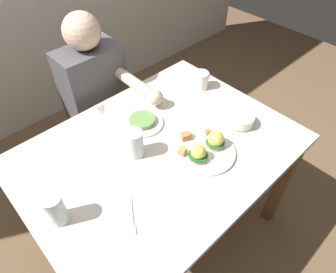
{
  "coord_description": "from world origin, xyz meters",
  "views": [
    {
      "loc": [
        -0.58,
        -0.67,
        1.72
      ],
      "look_at": [
        0.05,
        0.0,
        0.78
      ],
      "focal_mm": 31.56,
      "sensor_mm": 36.0,
      "label": 1
    }
  ],
  "objects_px": {
    "eggs_benedict_plate": "(205,148)",
    "water_glass_far": "(56,210)",
    "water_glass_near": "(135,144)",
    "side_plate": "(142,122)",
    "fork": "(131,218)",
    "dining_table": "(160,163)",
    "fruit_bowl": "(241,120)",
    "diner_person": "(99,97)",
    "coffee_mug": "(201,80)"
  },
  "relations": [
    {
      "from": "coffee_mug",
      "to": "fork",
      "type": "distance_m",
      "value": 0.86
    },
    {
      "from": "fruit_bowl",
      "to": "eggs_benedict_plate",
      "type": "bearing_deg",
      "value": -178.97
    },
    {
      "from": "water_glass_near",
      "to": "diner_person",
      "type": "xyz_separation_m",
      "value": [
        0.16,
        0.55,
        -0.15
      ]
    },
    {
      "from": "fruit_bowl",
      "to": "dining_table",
      "type": "bearing_deg",
      "value": 159.11
    },
    {
      "from": "eggs_benedict_plate",
      "to": "water_glass_near",
      "type": "xyz_separation_m",
      "value": [
        -0.23,
        0.2,
        0.03
      ]
    },
    {
      "from": "eggs_benedict_plate",
      "to": "water_glass_near",
      "type": "height_order",
      "value": "water_glass_near"
    },
    {
      "from": "coffee_mug",
      "to": "diner_person",
      "type": "relative_size",
      "value": 0.1
    },
    {
      "from": "fork",
      "to": "diner_person",
      "type": "distance_m",
      "value": 0.87
    },
    {
      "from": "water_glass_far",
      "to": "diner_person",
      "type": "relative_size",
      "value": 0.12
    },
    {
      "from": "dining_table",
      "to": "eggs_benedict_plate",
      "type": "relative_size",
      "value": 4.44
    },
    {
      "from": "side_plate",
      "to": "eggs_benedict_plate",
      "type": "bearing_deg",
      "value": -75.72
    },
    {
      "from": "coffee_mug",
      "to": "side_plate",
      "type": "distance_m",
      "value": 0.43
    },
    {
      "from": "fruit_bowl",
      "to": "water_glass_near",
      "type": "bearing_deg",
      "value": 157.88
    },
    {
      "from": "water_glass_far",
      "to": "dining_table",
      "type": "bearing_deg",
      "value": 1.35
    },
    {
      "from": "coffee_mug",
      "to": "side_plate",
      "type": "relative_size",
      "value": 0.56
    },
    {
      "from": "dining_table",
      "to": "water_glass_far",
      "type": "height_order",
      "value": "water_glass_far"
    },
    {
      "from": "fork",
      "to": "fruit_bowl",
      "type": "bearing_deg",
      "value": 3.1
    },
    {
      "from": "diner_person",
      "to": "water_glass_far",
      "type": "bearing_deg",
      "value": -132.3
    },
    {
      "from": "dining_table",
      "to": "eggs_benedict_plate",
      "type": "bearing_deg",
      "value": -50.02
    },
    {
      "from": "coffee_mug",
      "to": "side_plate",
      "type": "bearing_deg",
      "value": -178.71
    },
    {
      "from": "water_glass_near",
      "to": "diner_person",
      "type": "distance_m",
      "value": 0.59
    },
    {
      "from": "coffee_mug",
      "to": "dining_table",
      "type": "bearing_deg",
      "value": -158.59
    },
    {
      "from": "dining_table",
      "to": "fork",
      "type": "bearing_deg",
      "value": -148.61
    },
    {
      "from": "eggs_benedict_plate",
      "to": "fruit_bowl",
      "type": "relative_size",
      "value": 2.25
    },
    {
      "from": "eggs_benedict_plate",
      "to": "water_glass_far",
      "type": "distance_m",
      "value": 0.64
    },
    {
      "from": "eggs_benedict_plate",
      "to": "fruit_bowl",
      "type": "xyz_separation_m",
      "value": [
        0.26,
        0.0,
        0.0
      ]
    },
    {
      "from": "dining_table",
      "to": "eggs_benedict_plate",
      "type": "height_order",
      "value": "eggs_benedict_plate"
    },
    {
      "from": "water_glass_near",
      "to": "side_plate",
      "type": "xyz_separation_m",
      "value": [
        0.14,
        0.13,
        -0.04
      ]
    },
    {
      "from": "side_plate",
      "to": "fork",
      "type": "bearing_deg",
      "value": -134.15
    },
    {
      "from": "dining_table",
      "to": "fork",
      "type": "relative_size",
      "value": 8.61
    },
    {
      "from": "coffee_mug",
      "to": "fork",
      "type": "xyz_separation_m",
      "value": [
        -0.78,
        -0.37,
        -0.05
      ]
    },
    {
      "from": "dining_table",
      "to": "coffee_mug",
      "type": "height_order",
      "value": "coffee_mug"
    },
    {
      "from": "side_plate",
      "to": "diner_person",
      "type": "distance_m",
      "value": 0.44
    },
    {
      "from": "fruit_bowl",
      "to": "side_plate",
      "type": "bearing_deg",
      "value": 136.81
    },
    {
      "from": "fork",
      "to": "side_plate",
      "type": "height_order",
      "value": "side_plate"
    },
    {
      "from": "eggs_benedict_plate",
      "to": "water_glass_near",
      "type": "relative_size",
      "value": 2.08
    },
    {
      "from": "dining_table",
      "to": "fruit_bowl",
      "type": "bearing_deg",
      "value": -20.89
    },
    {
      "from": "eggs_benedict_plate",
      "to": "coffee_mug",
      "type": "bearing_deg",
      "value": 44.7
    },
    {
      "from": "coffee_mug",
      "to": "water_glass_near",
      "type": "relative_size",
      "value": 0.86
    },
    {
      "from": "water_glass_far",
      "to": "side_plate",
      "type": "xyz_separation_m",
      "value": [
        0.54,
        0.19,
        -0.05
      ]
    },
    {
      "from": "water_glass_near",
      "to": "dining_table",
      "type": "bearing_deg",
      "value": -26.82
    },
    {
      "from": "dining_table",
      "to": "diner_person",
      "type": "relative_size",
      "value": 1.05
    },
    {
      "from": "dining_table",
      "to": "water_glass_far",
      "type": "distance_m",
      "value": 0.52
    },
    {
      "from": "fork",
      "to": "side_plate",
      "type": "relative_size",
      "value": 0.7
    },
    {
      "from": "fork",
      "to": "water_glass_near",
      "type": "distance_m",
      "value": 0.32
    },
    {
      "from": "side_plate",
      "to": "dining_table",
      "type": "bearing_deg",
      "value": -104.49
    },
    {
      "from": "eggs_benedict_plate",
      "to": "diner_person",
      "type": "xyz_separation_m",
      "value": [
        -0.07,
        0.75,
        -0.12
      ]
    },
    {
      "from": "fork",
      "to": "side_plate",
      "type": "bearing_deg",
      "value": 45.85
    },
    {
      "from": "water_glass_far",
      "to": "diner_person",
      "type": "distance_m",
      "value": 0.84
    },
    {
      "from": "water_glass_near",
      "to": "side_plate",
      "type": "height_order",
      "value": "water_glass_near"
    }
  ]
}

